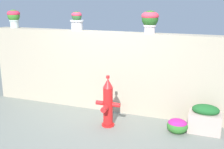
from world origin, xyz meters
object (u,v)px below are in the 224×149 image
at_px(potted_plant_1, 77,20).
at_px(potted_plant_2, 150,19).
at_px(flower_bush_left, 177,125).
at_px(planter_box, 205,119).
at_px(potted_plant_0, 14,16).
at_px(fire_hydrant, 108,103).

bearing_deg(potted_plant_1, potted_plant_2, -1.68).
bearing_deg(flower_bush_left, planter_box, 23.69).
xyz_separation_m(potted_plant_1, flower_bush_left, (2.25, -0.68, -1.71)).
bearing_deg(potted_plant_0, flower_bush_left, -9.67).
distance_m(potted_plant_1, fire_hydrant, 1.93).
xyz_separation_m(potted_plant_1, fire_hydrant, (1.01, -0.84, -1.41)).
distance_m(potted_plant_2, planter_box, 2.06).
xyz_separation_m(potted_plant_1, potted_plant_2, (1.56, -0.05, 0.06)).
bearing_deg(fire_hydrant, planter_box, 11.99).
height_order(potted_plant_1, flower_bush_left, potted_plant_1).
distance_m(potted_plant_0, planter_box, 4.59).
bearing_deg(flower_bush_left, potted_plant_1, 163.17).
bearing_deg(potted_plant_1, fire_hydrant, -39.90).
bearing_deg(potted_plant_1, potted_plant_0, -178.90).
bearing_deg(flower_bush_left, fire_hydrant, -172.52).
relative_size(potted_plant_2, flower_bush_left, 1.18).
height_order(flower_bush_left, planter_box, planter_box).
height_order(potted_plant_1, fire_hydrant, potted_plant_1).
height_order(fire_hydrant, planter_box, fire_hydrant).
xyz_separation_m(potted_plant_0, potted_plant_1, (1.57, 0.03, -0.05)).
bearing_deg(flower_bush_left, potted_plant_0, 170.33).
distance_m(potted_plant_0, flower_bush_left, 4.25).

